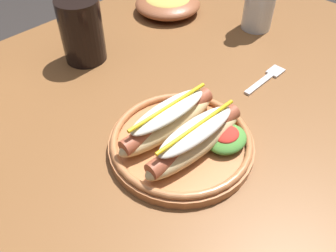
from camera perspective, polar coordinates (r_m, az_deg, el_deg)
The scene contains 5 objects.
dining_table at distance 0.72m, azimuth -1.97°, elevation -3.80°, with size 1.31×0.87×0.74m.
hot_dog_plate at distance 0.57m, azimuth 2.46°, elevation -1.73°, with size 0.24×0.24×0.08m.
fork at distance 0.75m, azimuth 15.66°, elevation 7.47°, with size 0.12×0.03×0.00m.
soda_cup at distance 0.77m, azimuth -13.73°, elevation 14.72°, with size 0.09×0.09×0.13m, color black.
side_bowl at distance 0.96m, azimuth -0.05°, elevation 19.20°, with size 0.17×0.17×0.05m.
Camera 1 is at (-0.32, -0.35, 1.17)m, focal length 37.85 mm.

